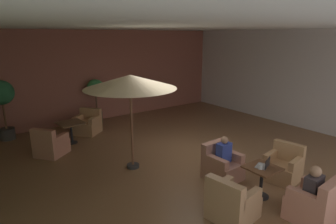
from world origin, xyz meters
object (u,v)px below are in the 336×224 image
(armchair_front_left_north, at_px, (313,205))
(open_laptop, at_px, (264,165))
(armchair_front_left_east, at_px, (283,167))
(armchair_front_right_north, at_px, (88,124))
(armchair_front_left_west, at_px, (232,203))
(iced_drink_cup, at_px, (261,167))
(armchair_front_right_east, at_px, (50,145))
(cafe_table_front_right, at_px, (71,126))
(patron_blue_shirt, at_px, (314,184))
(potted_tree_left_corner, at_px, (2,99))
(patron_by_window, at_px, (224,151))
(patio_umbrella_tall_red, at_px, (130,82))
(armchair_front_left_south, at_px, (222,166))
(potted_tree_mid_left, at_px, (96,94))
(cafe_table_front_left, at_px, (262,175))

(armchair_front_left_north, bearing_deg, open_laptop, 91.78)
(armchair_front_left_east, distance_m, armchair_front_right_north, 6.43)
(armchair_front_left_west, relative_size, iced_drink_cup, 8.07)
(armchair_front_right_north, height_order, armchair_front_right_east, armchair_front_right_east)
(cafe_table_front_right, bearing_deg, patron_blue_shirt, -71.17)
(patron_blue_shirt, bearing_deg, potted_tree_left_corner, 115.22)
(armchair_front_left_east, relative_size, open_laptop, 2.31)
(armchair_front_right_north, bearing_deg, patron_blue_shirt, -78.55)
(armchair_front_left_north, bearing_deg, patron_by_window, 93.20)
(armchair_front_left_east, distance_m, potted_tree_left_corner, 8.45)
(iced_drink_cup, bearing_deg, armchair_front_right_north, 101.65)
(patio_umbrella_tall_red, bearing_deg, cafe_table_front_right, 104.36)
(patio_umbrella_tall_red, xyz_separation_m, iced_drink_cup, (1.36, -2.84, -1.48))
(armchair_front_left_south, xyz_separation_m, cafe_table_front_right, (-2.10, 4.40, 0.23))
(armchair_front_right_north, xyz_separation_m, open_laptop, (1.42, -6.13, 0.42))
(potted_tree_mid_left, bearing_deg, iced_drink_cup, -85.91)
(armchair_front_left_east, height_order, patio_umbrella_tall_red, patio_umbrella_tall_red)
(armchair_front_left_east, height_order, potted_tree_mid_left, potted_tree_mid_left)
(patio_umbrella_tall_red, height_order, potted_tree_left_corner, patio_umbrella_tall_red)
(armchair_front_right_east, bearing_deg, armchair_front_left_west, -69.46)
(armchair_front_left_west, xyz_separation_m, potted_tree_left_corner, (-2.67, 7.21, 1.03))
(armchair_front_right_east, bearing_deg, cafe_table_front_right, 37.66)
(potted_tree_left_corner, xyz_separation_m, iced_drink_cup, (3.63, -7.08, -0.61))
(potted_tree_left_corner, distance_m, patron_blue_shirt, 8.96)
(armchair_front_left_south, distance_m, cafe_table_front_right, 4.89)
(patron_blue_shirt, relative_size, open_laptop, 1.70)
(iced_drink_cup, bearing_deg, cafe_table_front_left, 14.45)
(cafe_table_front_left, distance_m, iced_drink_cup, 0.25)
(armchair_front_right_north, bearing_deg, potted_tree_left_corner, 158.38)
(armchair_front_right_east, bearing_deg, iced_drink_cup, -59.90)
(potted_tree_left_corner, distance_m, open_laptop, 8.04)
(armchair_front_left_north, distance_m, potted_tree_left_corner, 9.03)
(armchair_front_left_south, distance_m, patron_by_window, 0.38)
(armchair_front_left_north, height_order, armchair_front_right_east, armchair_front_left_north)
(armchair_front_left_east, relative_size, patio_umbrella_tall_red, 0.36)
(potted_tree_mid_left, bearing_deg, patron_blue_shirt, -85.14)
(iced_drink_cup, bearing_deg, cafe_table_front_right, 110.31)
(armchair_front_right_east, bearing_deg, open_laptop, -58.51)
(cafe_table_front_left, bearing_deg, armchair_front_left_east, 9.21)
(cafe_table_front_left, bearing_deg, patio_umbrella_tall_red, 117.60)
(armchair_front_left_west, relative_size, patio_umbrella_tall_red, 0.37)
(armchair_front_left_west, xyz_separation_m, patio_umbrella_tall_red, (-0.40, 2.96, 1.90))
(cafe_table_front_right, xyz_separation_m, potted_tree_left_corner, (-1.59, 1.58, 0.79))
(armchair_front_left_north, relative_size, armchair_front_left_south, 1.04)
(patron_blue_shirt, bearing_deg, cafe_table_front_left, 93.77)
(armchair_front_left_north, distance_m, armchair_front_left_west, 1.46)
(cafe_table_front_right, distance_m, iced_drink_cup, 5.88)
(armchair_front_left_west, relative_size, potted_tree_left_corner, 0.46)
(cafe_table_front_left, distance_m, armchair_front_right_east, 5.69)
(cafe_table_front_left, height_order, armchair_front_left_north, armchair_front_left_north)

